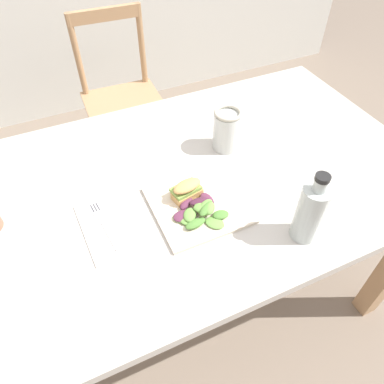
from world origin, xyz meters
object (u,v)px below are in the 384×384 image
Objects in this scene: plate_lunch at (198,205)px; fork_on_napkin at (103,222)px; dining_table at (199,199)px; bottle_cold_brew at (309,215)px; mason_jar_iced_tea at (227,131)px; chair_wooden_far at (123,99)px; sandwich_half_front at (187,190)px.

plate_lunch reaches higher than fork_on_napkin.
bottle_cold_brew is (0.15, -0.32, 0.19)m from dining_table.
chair_wooden_far is at bearing 98.15° from mason_jar_iced_tea.
plate_lunch is at bearing -10.88° from fork_on_napkin.
fork_on_napkin is at bearing -168.41° from dining_table.
bottle_cold_brew reaches higher than chair_wooden_far.
bottle_cold_brew reaches higher than sandwich_half_front.
fork_on_napkin is (-0.26, 0.05, 0.00)m from plate_lunch.
chair_wooden_far is 0.97m from mason_jar_iced_tea.
bottle_cold_brew is 1.54× the size of mason_jar_iced_tea.
sandwich_half_front reaches higher than fork_on_napkin.
sandwich_half_front is 0.27m from mason_jar_iced_tea.
sandwich_half_front is at bearing -2.66° from fork_on_napkin.
bottle_cold_brew reaches higher than dining_table.
bottle_cold_brew reaches higher than fork_on_napkin.
plate_lunch is 0.29m from mason_jar_iced_tea.
dining_table is 5.63× the size of plate_lunch.
plate_lunch is at bearing -134.20° from mason_jar_iced_tea.
fork_on_napkin is 0.49m from mason_jar_iced_tea.
dining_table is at bearing -147.42° from mason_jar_iced_tea.
mason_jar_iced_tea is at bearing 45.80° from plate_lunch.
plate_lunch is 0.30m from bottle_cold_brew.
mason_jar_iced_tea reaches higher than dining_table.
dining_table is 0.40m from bottle_cold_brew.
sandwich_half_front reaches higher than plate_lunch.
mason_jar_iced_tea reaches higher than sandwich_half_front.
chair_wooden_far is at bearing 85.28° from sandwich_half_front.
chair_wooden_far is 1.14m from plate_lunch.
sandwich_half_front is 0.68× the size of mason_jar_iced_tea.
mason_jar_iced_tea reaches higher than fork_on_napkin.
dining_table is at bearing -90.48° from chair_wooden_far.
bottle_cold_brew reaches higher than mason_jar_iced_tea.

